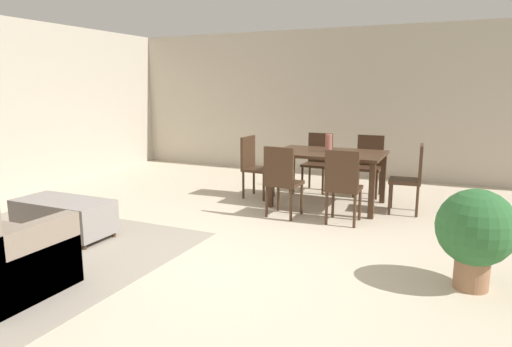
# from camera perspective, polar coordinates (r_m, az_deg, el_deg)

# --- Properties ---
(ground_plane) EXTENTS (10.80, 10.80, 0.00)m
(ground_plane) POSITION_cam_1_polar(r_m,az_deg,el_deg) (4.23, -5.25, -12.16)
(ground_plane) COLOR beige
(wall_back) EXTENTS (9.00, 0.12, 2.70)m
(wall_back) POSITION_cam_1_polar(r_m,az_deg,el_deg) (8.60, 11.57, 8.69)
(wall_back) COLOR #BCB2A0
(wall_back) RESTS_ON ground_plane
(area_rug) EXTENTS (3.00, 2.80, 0.01)m
(area_rug) POSITION_cam_1_polar(r_m,az_deg,el_deg) (5.18, -27.99, -8.98)
(area_rug) COLOR gray
(area_rug) RESTS_ON ground_plane
(ottoman_table) EXTENTS (1.10, 0.53, 0.42)m
(ottoman_table) POSITION_cam_1_polar(r_m,az_deg,el_deg) (5.47, -23.09, -4.94)
(ottoman_table) COLOR gray
(ottoman_table) RESTS_ON ground_plane
(dining_table) EXTENTS (1.51, 1.00, 0.76)m
(dining_table) POSITION_cam_1_polar(r_m,az_deg,el_deg) (6.39, 9.13, 1.90)
(dining_table) COLOR #422B1C
(dining_table) RESTS_ON ground_plane
(dining_chair_near_left) EXTENTS (0.43, 0.43, 0.92)m
(dining_chair_near_left) POSITION_cam_1_polar(r_m,az_deg,el_deg) (5.73, 3.27, -0.53)
(dining_chair_near_left) COLOR #422B1C
(dining_chair_near_left) RESTS_ON ground_plane
(dining_chair_near_right) EXTENTS (0.41, 0.41, 0.92)m
(dining_chair_near_right) POSITION_cam_1_polar(r_m,az_deg,el_deg) (5.52, 10.91, -1.14)
(dining_chair_near_right) COLOR #422B1C
(dining_chair_near_right) RESTS_ON ground_plane
(dining_chair_far_left) EXTENTS (0.41, 0.41, 0.92)m
(dining_chair_far_left) POSITION_cam_1_polar(r_m,az_deg,el_deg) (7.30, 7.86, 1.89)
(dining_chair_far_left) COLOR #422B1C
(dining_chair_far_left) RESTS_ON ground_plane
(dining_chair_far_right) EXTENTS (0.40, 0.40, 0.92)m
(dining_chair_far_right) POSITION_cam_1_polar(r_m,az_deg,el_deg) (7.14, 14.06, 1.45)
(dining_chair_far_right) COLOR #422B1C
(dining_chair_far_right) RESTS_ON ground_plane
(dining_chair_head_east) EXTENTS (0.43, 0.43, 0.92)m
(dining_chair_head_east) POSITION_cam_1_polar(r_m,az_deg,el_deg) (6.25, 19.10, -0.15)
(dining_chair_head_east) COLOR #422B1C
(dining_chair_head_east) RESTS_ON ground_plane
(dining_chair_head_west) EXTENTS (0.42, 0.42, 0.92)m
(dining_chair_head_west) POSITION_cam_1_polar(r_m,az_deg,el_deg) (6.79, -0.30, 1.32)
(dining_chair_head_west) COLOR #422B1C
(dining_chair_head_west) RESTS_ON ground_plane
(vase_centerpiece) EXTENTS (0.09, 0.09, 0.25)m
(vase_centerpiece) POSITION_cam_1_polar(r_m,az_deg,el_deg) (6.35, 9.15, 3.82)
(vase_centerpiece) COLOR #B26659
(vase_centerpiece) RESTS_ON dining_table
(potted_plant) EXTENTS (0.63, 0.63, 0.85)m
(potted_plant) POSITION_cam_1_polar(r_m,az_deg,el_deg) (4.12, 25.98, -6.52)
(potted_plant) COLOR #996B4C
(potted_plant) RESTS_ON ground_plane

